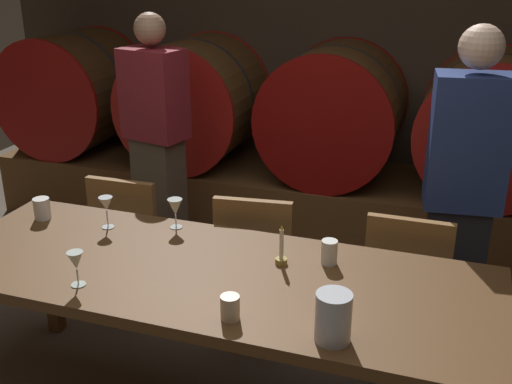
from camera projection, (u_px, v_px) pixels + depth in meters
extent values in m
cube|color=#473A2D|center=(350.00, 34.00, 4.69)|extent=(5.83, 0.24, 2.85)
cube|color=brown|center=(328.00, 203.00, 4.65)|extent=(5.25, 0.90, 0.47)
cylinder|color=#513319|center=(75.00, 91.00, 5.03)|extent=(0.94, 0.80, 0.94)
cylinder|color=#9E1411|center=(43.00, 103.00, 4.66)|extent=(0.96, 0.03, 0.96)
cylinder|color=#9E1411|center=(102.00, 82.00, 5.39)|extent=(0.96, 0.03, 0.96)
cylinder|color=#2D2D33|center=(75.00, 91.00, 5.03)|extent=(0.95, 0.04, 0.95)
cylinder|color=brown|center=(195.00, 101.00, 4.71)|extent=(0.94, 0.80, 0.94)
cylinder|color=#B21C16|center=(171.00, 114.00, 4.34)|extent=(0.96, 0.03, 0.96)
cylinder|color=#B21C16|center=(216.00, 90.00, 5.07)|extent=(0.96, 0.03, 0.96)
cylinder|color=#2D2D33|center=(195.00, 101.00, 4.71)|extent=(0.95, 0.04, 0.95)
cylinder|color=brown|center=(334.00, 113.00, 4.38)|extent=(0.94, 0.80, 0.94)
cylinder|color=maroon|center=(321.00, 127.00, 4.02)|extent=(0.96, 0.03, 0.96)
cylinder|color=maroon|center=(345.00, 100.00, 4.75)|extent=(0.96, 0.03, 0.96)
cylinder|color=#2D2D33|center=(334.00, 113.00, 4.38)|extent=(0.95, 0.04, 0.95)
cylinder|color=brown|center=(491.00, 125.00, 4.07)|extent=(0.94, 0.80, 0.94)
cylinder|color=#B21C16|center=(492.00, 143.00, 3.70)|extent=(0.96, 0.03, 0.96)
cylinder|color=#B21C16|center=(490.00, 111.00, 4.43)|extent=(0.96, 0.03, 0.96)
cylinder|color=#2D2D33|center=(491.00, 125.00, 4.07)|extent=(0.95, 0.04, 0.95)
cube|color=brown|center=(209.00, 276.00, 2.58)|extent=(2.40, 0.86, 0.05)
cube|color=brown|center=(50.00, 273.00, 3.39)|extent=(0.07, 0.07, 0.73)
cube|color=brown|center=(477.00, 353.00, 2.72)|extent=(0.07, 0.07, 0.73)
cube|color=brown|center=(141.00, 240.00, 3.60)|extent=(0.41, 0.41, 0.04)
cube|color=brown|center=(122.00, 216.00, 3.35)|extent=(0.40, 0.05, 0.42)
cube|color=brown|center=(181.00, 266.00, 3.79)|extent=(0.04, 0.04, 0.42)
cube|color=brown|center=(132.00, 258.00, 3.88)|extent=(0.04, 0.04, 0.42)
cube|color=brown|center=(156.00, 293.00, 3.48)|extent=(0.04, 0.04, 0.42)
cube|color=brown|center=(104.00, 284.00, 3.58)|extent=(0.04, 0.04, 0.42)
cube|color=brown|center=(259.00, 262.00, 3.35)|extent=(0.45, 0.45, 0.04)
cube|color=brown|center=(253.00, 238.00, 3.10)|extent=(0.40, 0.09, 0.42)
cube|color=brown|center=(294.00, 286.00, 3.56)|extent=(0.05, 0.05, 0.42)
cube|color=brown|center=(237.00, 280.00, 3.62)|extent=(0.05, 0.05, 0.42)
cube|color=brown|center=(285.00, 319.00, 3.25)|extent=(0.05, 0.05, 0.42)
cube|color=brown|center=(222.00, 312.00, 3.31)|extent=(0.05, 0.05, 0.42)
cube|color=brown|center=(407.00, 284.00, 3.13)|extent=(0.40, 0.40, 0.04)
cube|color=brown|center=(407.00, 260.00, 2.88)|extent=(0.40, 0.04, 0.42)
cube|color=brown|center=(438.00, 311.00, 3.31)|extent=(0.04, 0.04, 0.42)
cube|color=brown|center=(375.00, 301.00, 3.41)|extent=(0.04, 0.04, 0.42)
cube|color=brown|center=(434.00, 347.00, 3.01)|extent=(0.04, 0.04, 0.42)
cube|color=brown|center=(365.00, 335.00, 3.11)|extent=(0.04, 0.04, 0.42)
cube|color=brown|center=(161.00, 204.00, 4.06)|extent=(0.34, 0.26, 0.92)
cube|color=maroon|center=(154.00, 94.00, 3.79)|extent=(0.42, 0.32, 0.56)
sphere|color=tan|center=(150.00, 29.00, 3.64)|extent=(0.19, 0.19, 0.19)
cube|color=black|center=(451.00, 274.00, 3.30)|extent=(0.32, 0.23, 0.80)
cube|color=navy|center=(469.00, 142.00, 3.03)|extent=(0.41, 0.28, 0.68)
sphere|color=beige|center=(482.00, 47.00, 2.86)|extent=(0.21, 0.21, 0.21)
cylinder|color=olive|center=(281.00, 261.00, 2.62)|extent=(0.05, 0.05, 0.02)
cylinder|color=#EDE5CC|center=(281.00, 244.00, 2.59)|extent=(0.02, 0.02, 0.14)
cone|color=yellow|center=(282.00, 227.00, 2.56)|extent=(0.01, 0.01, 0.02)
cylinder|color=silver|center=(333.00, 317.00, 2.08)|extent=(0.13, 0.13, 0.18)
cylinder|color=white|center=(108.00, 227.00, 2.97)|extent=(0.06, 0.06, 0.00)
cylinder|color=white|center=(107.00, 218.00, 2.95)|extent=(0.01, 0.01, 0.09)
cone|color=white|center=(106.00, 204.00, 2.92)|extent=(0.07, 0.07, 0.07)
cylinder|color=silver|center=(79.00, 285.00, 2.46)|extent=(0.06, 0.06, 0.00)
cylinder|color=silver|center=(78.00, 277.00, 2.45)|extent=(0.01, 0.01, 0.07)
cone|color=silver|center=(76.00, 261.00, 2.42)|extent=(0.07, 0.07, 0.08)
cylinder|color=silver|center=(176.00, 227.00, 2.97)|extent=(0.06, 0.06, 0.00)
cylinder|color=silver|center=(176.00, 221.00, 2.96)|extent=(0.01, 0.01, 0.06)
cone|color=silver|center=(175.00, 207.00, 2.93)|extent=(0.07, 0.07, 0.08)
cylinder|color=white|center=(42.00, 209.00, 3.05)|extent=(0.08, 0.08, 0.11)
cylinder|color=beige|center=(230.00, 307.00, 2.22)|extent=(0.07, 0.07, 0.09)
cylinder|color=white|center=(329.00, 252.00, 2.61)|extent=(0.07, 0.07, 0.11)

